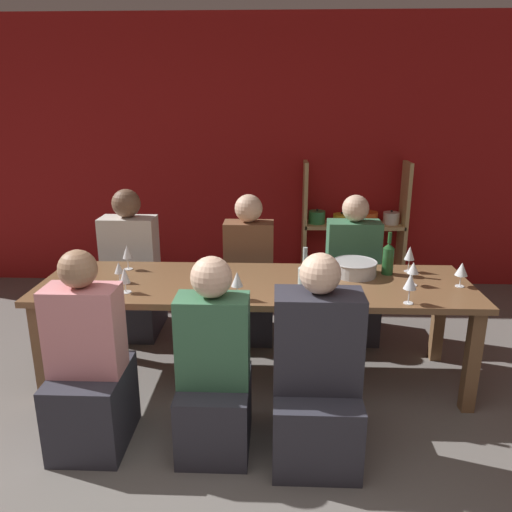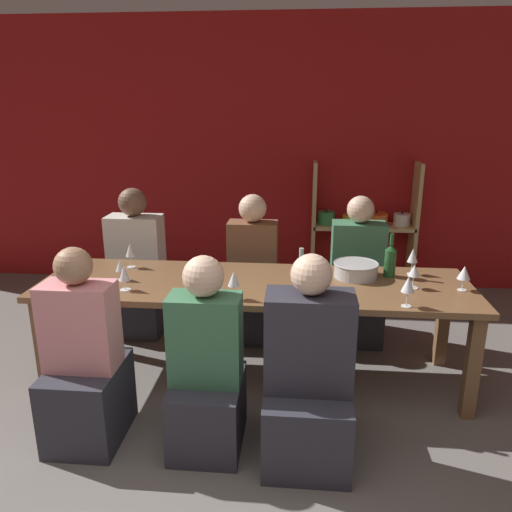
{
  "view_description": "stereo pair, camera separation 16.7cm",
  "coord_description": "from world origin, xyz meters",
  "px_view_note": "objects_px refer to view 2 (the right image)",
  "views": [
    {
      "loc": [
        0.28,
        -1.33,
        1.85
      ],
      "look_at": [
        0.15,
        1.89,
        0.87
      ],
      "focal_mm": 35.0,
      "sensor_mm": 36.0,
      "label": 1
    },
    {
      "loc": [
        0.44,
        -1.32,
        1.85
      ],
      "look_at": [
        0.15,
        1.89,
        0.87
      ],
      "focal_mm": 35.0,
      "sensor_mm": 36.0,
      "label": 2
    }
  ],
  "objects_px": {
    "wine_bottle_green": "(301,282)",
    "person_near_b": "(85,372)",
    "person_far_c": "(138,279)",
    "cell_phone": "(70,290)",
    "shelf_unit": "(364,247)",
    "person_near_c": "(207,379)",
    "wine_glass_red_b": "(464,273)",
    "wine_bottle_dark": "(390,260)",
    "person_far_b": "(356,288)",
    "wine_glass_empty_d": "(120,266)",
    "wine_glass_empty_c": "(234,279)",
    "person_near_a": "(308,387)",
    "wine_glass_red_a": "(124,274)",
    "dining_table": "(255,293)",
    "mixing_bowl": "(356,269)",
    "person_far_a": "(253,285)",
    "wine_glass_white_a": "(408,285)",
    "wine_glass_white_b": "(414,271)",
    "wine_glass_empty_b": "(130,250)",
    "wine_glass_empty_a": "(413,256)"
  },
  "relations": [
    {
      "from": "wine_glass_red_b",
      "to": "person_near_c",
      "type": "height_order",
      "value": "person_near_c"
    },
    {
      "from": "shelf_unit",
      "to": "person_near_a",
      "type": "bearing_deg",
      "value": -102.72
    },
    {
      "from": "wine_bottle_green",
      "to": "cell_phone",
      "type": "relative_size",
      "value": 2.03
    },
    {
      "from": "wine_glass_white_b",
      "to": "person_far_c",
      "type": "bearing_deg",
      "value": 159.78
    },
    {
      "from": "mixing_bowl",
      "to": "wine_glass_empty_b",
      "type": "xyz_separation_m",
      "value": [
        -1.6,
        0.07,
        0.07
      ]
    },
    {
      "from": "wine_glass_empty_c",
      "to": "person_far_b",
      "type": "relative_size",
      "value": 0.15
    },
    {
      "from": "wine_glass_empty_b",
      "to": "cell_phone",
      "type": "bearing_deg",
      "value": -113.97
    },
    {
      "from": "wine_glass_empty_c",
      "to": "wine_bottle_green",
      "type": "bearing_deg",
      "value": -2.64
    },
    {
      "from": "wine_glass_white_a",
      "to": "person_near_c",
      "type": "relative_size",
      "value": 0.17
    },
    {
      "from": "dining_table",
      "to": "wine_glass_red_a",
      "type": "bearing_deg",
      "value": -164.42
    },
    {
      "from": "wine_glass_red_b",
      "to": "person_far_a",
      "type": "bearing_deg",
      "value": 152.68
    },
    {
      "from": "mixing_bowl",
      "to": "cell_phone",
      "type": "height_order",
      "value": "mixing_bowl"
    },
    {
      "from": "wine_glass_empty_d",
      "to": "person_near_b",
      "type": "bearing_deg",
      "value": -88.81
    },
    {
      "from": "dining_table",
      "to": "person_near_c",
      "type": "relative_size",
      "value": 2.56
    },
    {
      "from": "dining_table",
      "to": "cell_phone",
      "type": "xyz_separation_m",
      "value": [
        -1.15,
        -0.28,
        0.08
      ]
    },
    {
      "from": "wine_glass_white_b",
      "to": "person_far_b",
      "type": "xyz_separation_m",
      "value": [
        -0.27,
        0.76,
        -0.41
      ]
    },
    {
      "from": "shelf_unit",
      "to": "dining_table",
      "type": "relative_size",
      "value": 0.46
    },
    {
      "from": "wine_bottle_green",
      "to": "wine_glass_red_b",
      "type": "xyz_separation_m",
      "value": [
        1.02,
        0.29,
        -0.01
      ]
    },
    {
      "from": "shelf_unit",
      "to": "person_near_c",
      "type": "bearing_deg",
      "value": -113.91
    },
    {
      "from": "mixing_bowl",
      "to": "wine_glass_empty_d",
      "type": "xyz_separation_m",
      "value": [
        -1.58,
        -0.2,
        0.04
      ]
    },
    {
      "from": "person_near_c",
      "to": "person_far_c",
      "type": "height_order",
      "value": "person_far_c"
    },
    {
      "from": "person_far_b",
      "to": "wine_glass_empty_d",
      "type": "bearing_deg",
      "value": 25.26
    },
    {
      "from": "wine_glass_empty_d",
      "to": "wine_glass_empty_c",
      "type": "bearing_deg",
      "value": -18.36
    },
    {
      "from": "wine_glass_red_a",
      "to": "wine_glass_empty_c",
      "type": "relative_size",
      "value": 0.94
    },
    {
      "from": "wine_glass_red_b",
      "to": "cell_phone",
      "type": "distance_m",
      "value": 2.49
    },
    {
      "from": "person_far_a",
      "to": "wine_glass_empty_c",
      "type": "bearing_deg",
      "value": 89.06
    },
    {
      "from": "person_far_b",
      "to": "wine_bottle_dark",
      "type": "bearing_deg",
      "value": 105.97
    },
    {
      "from": "mixing_bowl",
      "to": "wine_glass_white_a",
      "type": "bearing_deg",
      "value": -63.95
    },
    {
      "from": "wine_glass_red_a",
      "to": "wine_glass_white_b",
      "type": "xyz_separation_m",
      "value": [
        1.83,
        0.2,
        0.01
      ]
    },
    {
      "from": "wine_glass_empty_c",
      "to": "person_near_a",
      "type": "bearing_deg",
      "value": -44.83
    },
    {
      "from": "wine_bottle_green",
      "to": "person_near_b",
      "type": "height_order",
      "value": "person_near_b"
    },
    {
      "from": "cell_phone",
      "to": "person_near_c",
      "type": "bearing_deg",
      "value": -25.18
    },
    {
      "from": "wine_bottle_green",
      "to": "person_near_b",
      "type": "distance_m",
      "value": 1.33
    },
    {
      "from": "wine_bottle_green",
      "to": "wine_glass_white_b",
      "type": "height_order",
      "value": "wine_bottle_green"
    },
    {
      "from": "wine_glass_empty_b",
      "to": "wine_glass_red_b",
      "type": "relative_size",
      "value": 1.12
    },
    {
      "from": "wine_glass_empty_c",
      "to": "person_far_c",
      "type": "bearing_deg",
      "value": 132.41
    },
    {
      "from": "mixing_bowl",
      "to": "person_far_a",
      "type": "xyz_separation_m",
      "value": [
        -0.76,
        0.53,
        -0.34
      ]
    },
    {
      "from": "wine_glass_white_a",
      "to": "wine_bottle_dark",
      "type": "bearing_deg",
      "value": 91.44
    },
    {
      "from": "wine_glass_white_b",
      "to": "wine_glass_empty_d",
      "type": "bearing_deg",
      "value": -179.45
    },
    {
      "from": "wine_bottle_dark",
      "to": "person_far_b",
      "type": "height_order",
      "value": "person_far_b"
    },
    {
      "from": "mixing_bowl",
      "to": "wine_glass_empty_a",
      "type": "height_order",
      "value": "wine_glass_empty_a"
    },
    {
      "from": "person_far_c",
      "to": "cell_phone",
      "type": "bearing_deg",
      "value": 85.1
    },
    {
      "from": "dining_table",
      "to": "wine_glass_empty_c",
      "type": "relative_size",
      "value": 16.33
    },
    {
      "from": "shelf_unit",
      "to": "person_near_c",
      "type": "distance_m",
      "value": 2.81
    },
    {
      "from": "wine_glass_white_a",
      "to": "person_far_b",
      "type": "relative_size",
      "value": 0.16
    },
    {
      "from": "person_near_a",
      "to": "person_far_c",
      "type": "relative_size",
      "value": 0.95
    },
    {
      "from": "wine_glass_empty_a",
      "to": "person_far_b",
      "type": "xyz_separation_m",
      "value": [
        -0.32,
        0.48,
        -0.42
      ]
    },
    {
      "from": "wine_bottle_dark",
      "to": "wine_glass_empty_b",
      "type": "relative_size",
      "value": 1.66
    },
    {
      "from": "shelf_unit",
      "to": "wine_glass_white_a",
      "type": "xyz_separation_m",
      "value": [
        -0.02,
        -2.18,
        0.39
      ]
    },
    {
      "from": "wine_glass_white_a",
      "to": "wine_glass_white_b",
      "type": "height_order",
      "value": "wine_glass_white_a"
    }
  ]
}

